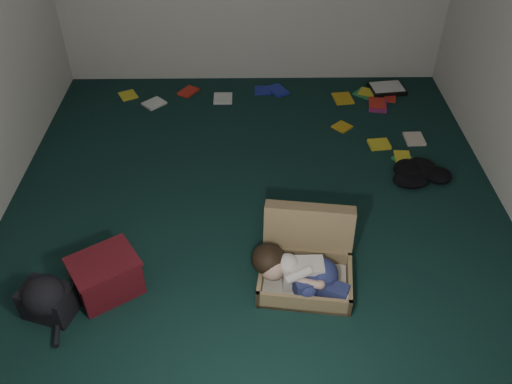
{
  "coord_description": "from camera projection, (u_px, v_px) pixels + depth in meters",
  "views": [
    {
      "loc": [
        -0.04,
        -3.18,
        2.88
      ],
      "look_at": [
        0.0,
        -0.15,
        0.35
      ],
      "focal_mm": 38.0,
      "sensor_mm": 36.0,
      "label": 1
    }
  ],
  "objects": [
    {
      "name": "floor",
      "position": [
        256.0,
        214.0,
        4.29
      ],
      "size": [
        4.5,
        4.5,
        0.0
      ],
      "primitive_type": "plane",
      "color": "black",
      "rests_on": "ground"
    },
    {
      "name": "wall_front",
      "position": [
        264.0,
        384.0,
        1.73
      ],
      "size": [
        4.5,
        0.0,
        4.5
      ],
      "primitive_type": "plane",
      "rotation": [
        -1.57,
        0.0,
        0.0
      ],
      "color": "silver",
      "rests_on": "ground"
    },
    {
      "name": "suitcase",
      "position": [
        306.0,
        259.0,
        3.73
      ],
      "size": [
        0.7,
        0.69,
        0.46
      ],
      "rotation": [
        0.0,
        0.0,
        -0.13
      ],
      "color": "#927950",
      "rests_on": "floor"
    },
    {
      "name": "person",
      "position": [
        299.0,
        272.0,
        3.59
      ],
      "size": [
        0.66,
        0.39,
        0.28
      ],
      "rotation": [
        0.0,
        0.0,
        -0.13
      ],
      "color": "silver",
      "rests_on": "suitcase"
    },
    {
      "name": "maroon_bin",
      "position": [
        106.0,
        276.0,
        3.6
      ],
      "size": [
        0.54,
        0.51,
        0.3
      ],
      "rotation": [
        0.0,
        0.0,
        0.58
      ],
      "color": "#4F1017",
      "rests_on": "floor"
    },
    {
      "name": "backpack",
      "position": [
        48.0,
        300.0,
        3.48
      ],
      "size": [
        0.48,
        0.43,
        0.24
      ],
      "primitive_type": null,
      "rotation": [
        0.0,
        0.0,
        -0.31
      ],
      "color": "black",
      "rests_on": "floor"
    },
    {
      "name": "clothing_pile",
      "position": [
        423.0,
        170.0,
        4.62
      ],
      "size": [
        0.47,
        0.41,
        0.14
      ],
      "primitive_type": null,
      "rotation": [
        0.0,
        0.0,
        0.13
      ],
      "color": "black",
      "rests_on": "floor"
    },
    {
      "name": "paper_tray",
      "position": [
        387.0,
        89.0,
        5.79
      ],
      "size": [
        0.4,
        0.32,
        0.05
      ],
      "rotation": [
        0.0,
        0.0,
        0.13
      ],
      "color": "black",
      "rests_on": "floor"
    },
    {
      "name": "book_scatter",
      "position": [
        301.0,
        108.0,
        5.5
      ],
      "size": [
        3.01,
        1.51,
        0.02
      ],
      "color": "yellow",
      "rests_on": "floor"
    }
  ]
}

